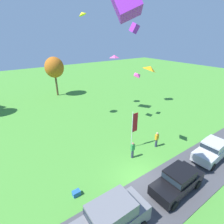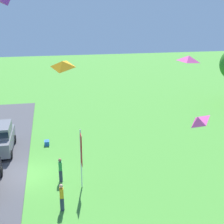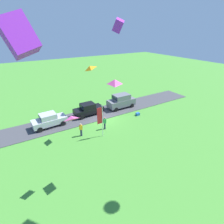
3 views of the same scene
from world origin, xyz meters
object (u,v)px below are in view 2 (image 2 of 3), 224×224
car_suv_near_entrance (0,137)px  kite_diamond_mid_center (62,64)px  kite_diamond_low_drifter (197,120)px  person_beside_suv (60,170)px  kite_diamond_high_left (189,59)px  person_watching_sky (62,197)px  cooler_box (47,143)px  flag_banner (81,153)px

car_suv_near_entrance → kite_diamond_mid_center: (7.51, 4.96, 6.95)m
kite_diamond_low_drifter → kite_diamond_mid_center: (-4.30, -5.98, 2.11)m
person_beside_suv → kite_diamond_high_left: kite_diamond_high_left is taller
kite_diamond_mid_center → kite_diamond_low_drifter: bearing=54.3°
person_watching_sky → person_beside_suv: size_ratio=1.00×
car_suv_near_entrance → kite_diamond_mid_center: size_ratio=4.39×
person_beside_suv → car_suv_near_entrance: bearing=-141.0°
kite_diamond_low_drifter → kite_diamond_mid_center: 7.66m
person_watching_sky → kite_diamond_high_left: bearing=91.9°
kite_diamond_mid_center → kite_diamond_high_left: (1.13, 6.79, 0.28)m
cooler_box → kite_diamond_low_drifter: kite_diamond_low_drifter is taller
cooler_box → kite_diamond_mid_center: size_ratio=0.53×
kite_diamond_low_drifter → cooler_box: bearing=-149.6°
person_beside_suv → kite_diamond_low_drifter: (6.17, 6.38, 5.27)m
person_beside_suv → kite_diamond_low_drifter: size_ratio=2.03×
person_watching_sky → kite_diamond_mid_center: kite_diamond_mid_center is taller
car_suv_near_entrance → cooler_box: (-0.60, 3.65, -1.10)m
person_watching_sky → flag_banner: bearing=145.5°
person_watching_sky → flag_banner: (-2.01, 1.38, 1.70)m
person_watching_sky → kite_diamond_low_drifter: size_ratio=2.03×
person_watching_sky → person_beside_suv: (-3.24, 0.07, 0.00)m
flag_banner → car_suv_near_entrance: bearing=-139.5°
person_beside_suv → kite_diamond_high_left: size_ratio=1.78×
kite_diamond_low_drifter → kite_diamond_high_left: bearing=165.7°
cooler_box → kite_diamond_high_left: kite_diamond_high_left is taller
car_suv_near_entrance → person_beside_suv: (5.64, 4.56, -0.42)m
person_watching_sky → flag_banner: size_ratio=0.42×
flag_banner → cooler_box: flag_banner is taller
person_beside_suv → kite_diamond_low_drifter: bearing=45.9°
person_watching_sky → kite_diamond_high_left: kite_diamond_high_left is taller
flag_banner → kite_diamond_low_drifter: 7.92m
person_beside_suv → kite_diamond_high_left: (3.00, 7.19, 7.65)m
flag_banner → cooler_box: bearing=-163.4°
person_beside_suv → cooler_box: size_ratio=3.05×
person_beside_suv → person_watching_sky: bearing=-1.2°
cooler_box → kite_diamond_low_drifter: 15.57m
kite_diamond_high_left → kite_diamond_mid_center: bearing=-99.4°
person_watching_sky → kite_diamond_low_drifter: kite_diamond_low_drifter is taller
kite_diamond_low_drifter → kite_diamond_high_left: 4.05m
kite_diamond_low_drifter → kite_diamond_mid_center: size_ratio=0.80×
kite_diamond_low_drifter → kite_diamond_high_left: kite_diamond_high_left is taller
person_beside_suv → kite_diamond_mid_center: (1.87, 0.39, 7.37)m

